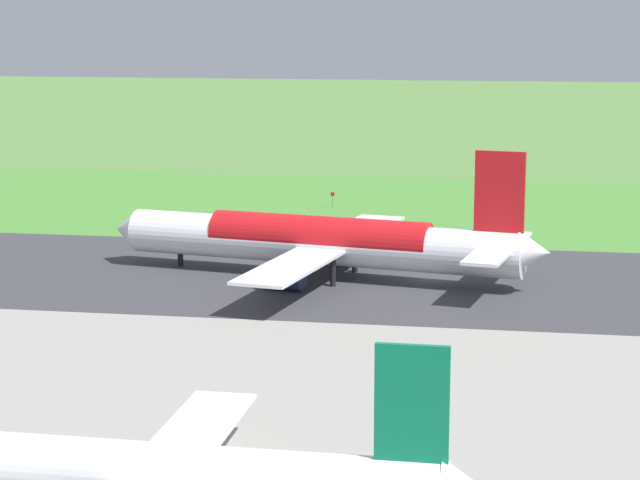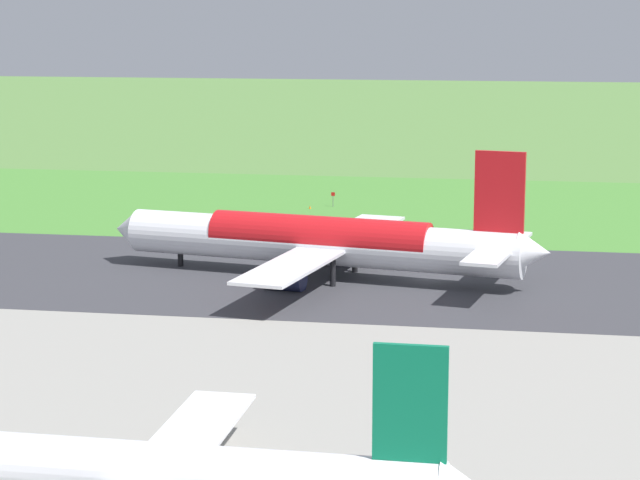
% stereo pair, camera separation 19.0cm
% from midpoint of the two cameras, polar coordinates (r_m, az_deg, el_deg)
% --- Properties ---
extents(ground_plane, '(800.00, 800.00, 0.00)m').
position_cam_midpoint_polar(ground_plane, '(142.56, 5.00, -1.94)').
color(ground_plane, '#547F3D').
extents(runway_asphalt, '(600.00, 41.80, 0.06)m').
position_cam_midpoint_polar(runway_asphalt, '(142.55, 5.00, -1.92)').
color(runway_asphalt, '#38383D').
rests_on(runway_asphalt, ground).
extents(grass_verge_foreground, '(600.00, 80.00, 0.04)m').
position_cam_midpoint_polar(grass_verge_foreground, '(188.69, 6.19, 1.18)').
color(grass_verge_foreground, '#478534').
rests_on(grass_verge_foreground, ground).
extents(airliner_main, '(53.91, 44.36, 15.88)m').
position_cam_midpoint_polar(airliner_main, '(143.06, 0.18, -0.07)').
color(airliner_main, white).
rests_on(airliner_main, ground).
extents(airliner_parked_mid, '(42.08, 34.34, 12.31)m').
position_cam_midpoint_polar(airliner_parked_mid, '(76.59, -8.12, -10.70)').
color(airliner_parked_mid, white).
rests_on(airliner_parked_mid, ground).
extents(no_stopping_sign, '(0.60, 0.10, 2.39)m').
position_cam_midpoint_polar(no_stopping_sign, '(194.68, 0.64, 1.96)').
color(no_stopping_sign, slate).
rests_on(no_stopping_sign, ground).
extents(traffic_cone_orange, '(0.40, 0.40, 0.55)m').
position_cam_midpoint_polar(traffic_cone_orange, '(193.02, -0.44, 1.54)').
color(traffic_cone_orange, orange).
rests_on(traffic_cone_orange, ground).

